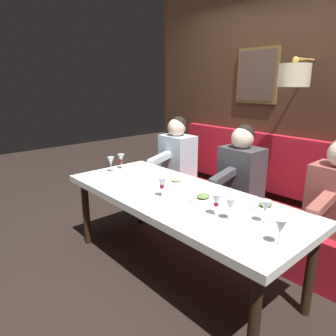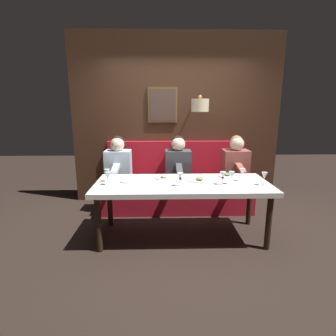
# 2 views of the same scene
# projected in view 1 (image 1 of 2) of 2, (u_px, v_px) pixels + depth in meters

# --- Properties ---
(ground_plane) EXTENTS (12.00, 12.00, 0.00)m
(ground_plane) POSITION_uv_depth(u_px,v_px,m) (177.00, 271.00, 2.78)
(ground_plane) COLOR black
(dining_table) EXTENTS (0.90, 2.20, 0.74)m
(dining_table) POSITION_uv_depth(u_px,v_px,m) (178.00, 202.00, 2.59)
(dining_table) COLOR silver
(dining_table) RESTS_ON ground_plane
(banquette_bench) EXTENTS (0.52, 2.40, 0.45)m
(banquette_bench) POSITION_uv_depth(u_px,v_px,m) (238.00, 220.00, 3.29)
(banquette_bench) COLOR red
(banquette_bench) RESTS_ON ground_plane
(back_wall_panel) EXTENTS (0.59, 3.60, 2.90)m
(back_wall_panel) POSITION_uv_depth(u_px,v_px,m) (277.00, 108.00, 3.34)
(back_wall_panel) COLOR #422819
(back_wall_panel) RESTS_ON ground_plane
(diner_near) EXTENTS (0.60, 0.40, 0.79)m
(diner_near) POSITION_uv_depth(u_px,v_px,m) (241.00, 167.00, 3.12)
(diner_near) COLOR #3D3D42
(diner_near) RESTS_ON banquette_bench
(diner_middle) EXTENTS (0.60, 0.40, 0.79)m
(diner_middle) POSITION_uv_depth(u_px,v_px,m) (177.00, 151.00, 3.80)
(diner_middle) COLOR silver
(diner_middle) RESTS_ON banquette_bench
(place_setting_0) EXTENTS (0.24, 0.33, 0.01)m
(place_setting_0) POSITION_uv_depth(u_px,v_px,m) (137.00, 174.00, 3.11)
(place_setting_0) COLOR silver
(place_setting_0) RESTS_ON dining_table
(place_setting_1) EXTENTS (0.24, 0.33, 0.05)m
(place_setting_1) POSITION_uv_depth(u_px,v_px,m) (203.00, 198.00, 2.45)
(place_setting_1) COLOR silver
(place_setting_1) RESTS_ON dining_table
(place_setting_2) EXTENTS (0.24, 0.31, 0.05)m
(place_setting_2) POSITION_uv_depth(u_px,v_px,m) (177.00, 181.00, 2.86)
(place_setting_2) COLOR silver
(place_setting_2) RESTS_ON dining_table
(place_setting_3) EXTENTS (0.24, 0.32, 0.05)m
(place_setting_3) POSITION_uv_depth(u_px,v_px,m) (266.00, 206.00, 2.30)
(place_setting_3) COLOR white
(place_setting_3) RESTS_ON dining_table
(wine_glass_0) EXTENTS (0.07, 0.07, 0.16)m
(wine_glass_0) POSITION_uv_depth(u_px,v_px,m) (230.00, 205.00, 2.06)
(wine_glass_0) COLOR silver
(wine_glass_0) RESTS_ON dining_table
(wine_glass_1) EXTENTS (0.07, 0.07, 0.16)m
(wine_glass_1) POSITION_uv_depth(u_px,v_px,m) (280.00, 227.00, 1.74)
(wine_glass_1) COLOR silver
(wine_glass_1) RESTS_ON dining_table
(wine_glass_2) EXTENTS (0.07, 0.07, 0.16)m
(wine_glass_2) POSITION_uv_depth(u_px,v_px,m) (111.00, 161.00, 3.15)
(wine_glass_2) COLOR silver
(wine_glass_2) RESTS_ON dining_table
(wine_glass_3) EXTENTS (0.07, 0.07, 0.16)m
(wine_glass_3) POSITION_uv_depth(u_px,v_px,m) (265.00, 207.00, 2.02)
(wine_glass_3) COLOR silver
(wine_glass_3) RESTS_ON dining_table
(wine_glass_4) EXTENTS (0.07, 0.07, 0.16)m
(wine_glass_4) POSITION_uv_depth(u_px,v_px,m) (216.00, 201.00, 2.13)
(wine_glass_4) COLOR silver
(wine_glass_4) RESTS_ON dining_table
(wine_glass_5) EXTENTS (0.07, 0.07, 0.16)m
(wine_glass_5) POSITION_uv_depth(u_px,v_px,m) (121.00, 159.00, 3.28)
(wine_glass_5) COLOR silver
(wine_glass_5) RESTS_ON dining_table
(wine_glass_6) EXTENTS (0.07, 0.07, 0.16)m
(wine_glass_6) POSITION_uv_depth(u_px,v_px,m) (162.00, 184.00, 2.48)
(wine_glass_6) COLOR silver
(wine_glass_6) RESTS_ON dining_table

